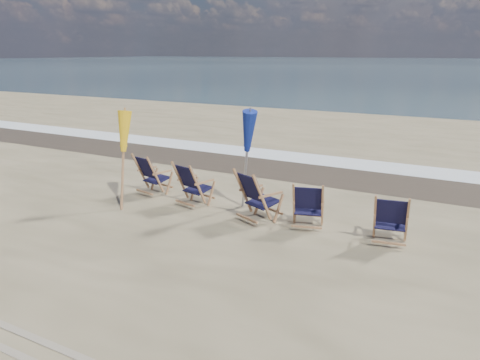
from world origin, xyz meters
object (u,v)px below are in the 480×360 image
at_px(beach_chair_0, 155,177).
at_px(umbrella_blue, 246,133).
at_px(beach_chair_2, 262,200).
at_px(umbrella_yellow, 121,136).
at_px(beach_chair_4, 407,222).
at_px(beach_chair_3, 322,207).
at_px(beach_chair_1, 198,187).

distance_m(beach_chair_0, umbrella_blue, 2.49).
height_order(beach_chair_2, umbrella_yellow, umbrella_yellow).
bearing_deg(umbrella_yellow, beach_chair_4, 6.09).
bearing_deg(beach_chair_3, beach_chair_0, -18.82).
bearing_deg(umbrella_blue, beach_chair_3, -11.81).
bearing_deg(beach_chair_1, umbrella_yellow, 36.18).
height_order(beach_chair_1, beach_chair_3, beach_chair_1).
bearing_deg(beach_chair_0, umbrella_blue, -161.55).
bearing_deg(beach_chair_2, beach_chair_3, -138.81).
distance_m(beach_chair_3, beach_chair_4, 1.51).
xyz_separation_m(beach_chair_1, beach_chair_2, (1.63, -0.26, 0.03)).
bearing_deg(umbrella_yellow, umbrella_blue, 23.92).
relative_size(beach_chair_1, umbrella_blue, 0.46).
height_order(umbrella_yellow, umbrella_blue, umbrella_blue).
distance_m(beach_chair_0, beach_chair_4, 5.51).
bearing_deg(beach_chair_3, beach_chair_2, 0.68).
distance_m(beach_chair_2, umbrella_blue, 1.50).
distance_m(beach_chair_1, beach_chair_4, 4.21).
xyz_separation_m(beach_chair_4, umbrella_yellow, (-5.68, -0.61, 1.06)).
relative_size(beach_chair_0, beach_chair_4, 1.05).
xyz_separation_m(beach_chair_3, umbrella_yellow, (-4.17, -0.68, 1.06)).
bearing_deg(beach_chair_4, umbrella_blue, -17.35).
height_order(beach_chair_0, beach_chair_4, beach_chair_0).
distance_m(beach_chair_1, umbrella_blue, 1.53).
xyz_separation_m(beach_chair_1, umbrella_yellow, (-1.47, -0.60, 1.04)).
height_order(beach_chair_1, beach_chair_4, beach_chair_1).
distance_m(beach_chair_0, beach_chair_3, 4.00).
bearing_deg(beach_chair_2, umbrella_yellow, 30.31).
bearing_deg(beach_chair_1, beach_chair_4, -166.00).
bearing_deg(beach_chair_0, beach_chair_2, -176.70).
height_order(beach_chair_1, beach_chair_2, beach_chair_2).
xyz_separation_m(beach_chair_3, beach_chair_4, (1.51, -0.07, 0.00)).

